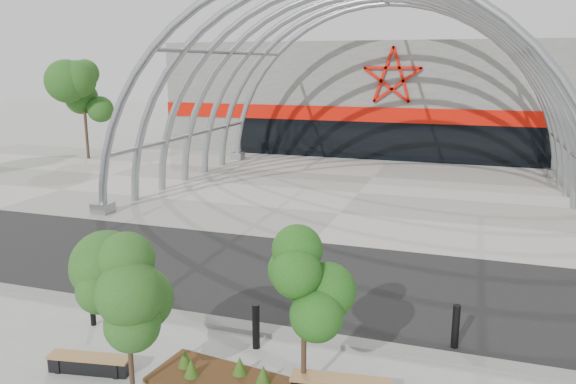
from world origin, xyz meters
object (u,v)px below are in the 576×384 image
street_tree_0 (126,286)px  bench_0 (90,364)px  bollard_2 (301,303)px  street_tree_1 (304,285)px

street_tree_0 → bench_0: street_tree_0 is taller
bench_0 → bollard_2: size_ratio=1.76×
street_tree_0 → street_tree_1: size_ratio=1.01×
street_tree_0 → bollard_2: bearing=60.9°
bench_0 → bollard_2: 5.23m
bollard_2 → street_tree_0: bearing=-119.1°
street_tree_0 → street_tree_1: bearing=19.4°
bench_0 → bollard_2: (3.63, 3.75, 0.34)m
street_tree_1 → bench_0: (-4.61, -0.77, -2.13)m
street_tree_0 → bollard_2: (2.30, 4.13, -1.80)m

